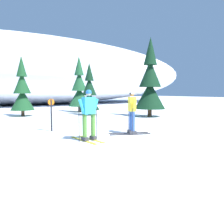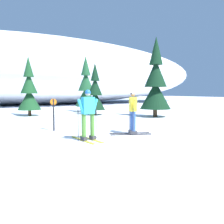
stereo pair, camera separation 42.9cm
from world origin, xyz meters
name	(u,v)px [view 2 (the right image)]	position (x,y,z in m)	size (l,w,h in m)	color
ground_plane	(131,137)	(0.00, 0.00, 0.00)	(120.00, 120.00, 0.00)	white
skier_cyan_jacket	(88,114)	(-1.67, 0.22, 0.94)	(0.81, 1.61, 1.78)	gold
skier_yellow_jacket	(133,111)	(0.40, 0.44, 0.92)	(1.69, 1.02, 1.75)	black
pine_tree_center_left	(29,91)	(-1.65, 10.13, 1.75)	(1.61, 1.61, 4.18)	#47301E
pine_tree_center	(95,93)	(2.62, 8.31, 1.59)	(1.47, 1.47, 3.80)	#47301E
pine_tree_center_right	(86,89)	(3.16, 11.14, 1.96)	(1.81, 1.81, 4.68)	#47301E
pine_tree_far_right	(156,84)	(5.56, 5.10, 2.24)	(2.07, 2.07, 5.35)	#47301E
snow_ridge_background	(46,71)	(3.76, 25.48, 4.44)	(50.21, 18.60, 8.89)	white
trail_marker_post	(54,113)	(-2.10, 2.85, 0.80)	(0.28, 0.07, 1.40)	black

